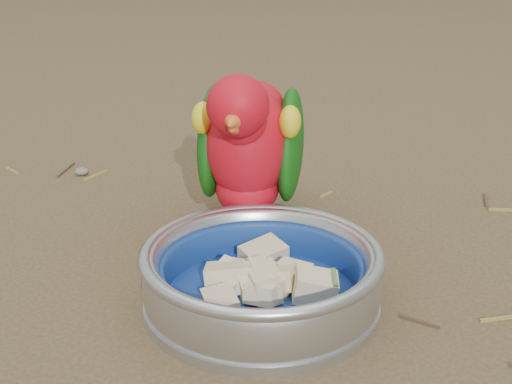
# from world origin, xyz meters

# --- Properties ---
(ground) EXTENTS (60.00, 60.00, 0.00)m
(ground) POSITION_xyz_m (0.00, 0.00, 0.00)
(ground) COLOR brown
(food_bowl) EXTENTS (0.22, 0.22, 0.02)m
(food_bowl) POSITION_xyz_m (-0.01, -0.00, 0.01)
(food_bowl) COLOR #B2B2BA
(food_bowl) RESTS_ON ground
(bowl_wall) EXTENTS (0.22, 0.22, 0.04)m
(bowl_wall) POSITION_xyz_m (-0.01, -0.00, 0.04)
(bowl_wall) COLOR #B2B2BA
(bowl_wall) RESTS_ON food_bowl
(fruit_wedges) EXTENTS (0.13, 0.13, 0.03)m
(fruit_wedges) POSITION_xyz_m (-0.01, -0.00, 0.03)
(fruit_wedges) COLOR beige
(fruit_wedges) RESTS_ON food_bowl
(lory_parrot) EXTENTS (0.13, 0.25, 0.19)m
(lory_parrot) POSITION_xyz_m (-0.03, 0.15, 0.10)
(lory_parrot) COLOR #B80B19
(lory_parrot) RESTS_ON ground
(ground_debris) EXTENTS (0.90, 0.80, 0.01)m
(ground_debris) POSITION_xyz_m (-0.02, 0.01, 0.00)
(ground_debris) COLOR olive
(ground_debris) RESTS_ON ground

